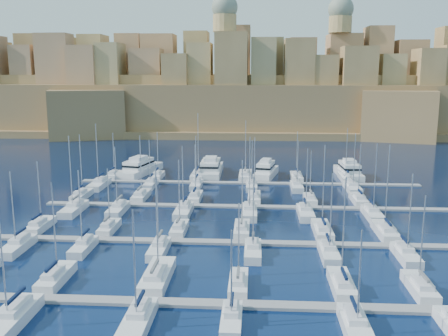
# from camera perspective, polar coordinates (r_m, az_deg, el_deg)

# --- Properties ---
(ground) EXTENTS (600.00, 600.00, 0.00)m
(ground) POSITION_cam_1_polar(r_m,az_deg,el_deg) (93.64, 2.49, -6.17)
(ground) COLOR black
(ground) RESTS_ON ground
(pontoon_near) EXTENTS (84.00, 2.00, 0.40)m
(pontoon_near) POSITION_cam_1_polar(r_m,az_deg,el_deg) (61.91, 1.79, -15.34)
(pontoon_near) COLOR slate
(pontoon_near) RESTS_ON ground
(pontoon_mid_near) EXTENTS (84.00, 2.00, 0.40)m
(pontoon_mid_near) POSITION_cam_1_polar(r_m,az_deg,el_deg) (82.19, 2.31, -8.51)
(pontoon_mid_near) COLOR slate
(pontoon_mid_near) RESTS_ON ground
(pontoon_mid_far) EXTENTS (84.00, 2.00, 0.40)m
(pontoon_mid_far) POSITION_cam_1_polar(r_m,az_deg,el_deg) (103.18, 2.60, -4.42)
(pontoon_mid_far) COLOR slate
(pontoon_mid_far) RESTS_ON ground
(pontoon_far) EXTENTS (84.00, 2.00, 0.40)m
(pontoon_far) POSITION_cam_1_polar(r_m,az_deg,el_deg) (124.52, 2.80, -1.73)
(pontoon_far) COLOR slate
(pontoon_far) RESTS_ON ground
(sailboat_1) EXTENTS (2.64, 8.81, 13.80)m
(sailboat_1) POSITION_cam_1_polar(r_m,az_deg,el_deg) (71.47, -18.66, -11.73)
(sailboat_1) COLOR silver
(sailboat_1) RESTS_ON ground
(sailboat_2) EXTENTS (3.29, 10.98, 16.34)m
(sailboat_2) POSITION_cam_1_polar(r_m,az_deg,el_deg) (68.62, -7.63, -12.16)
(sailboat_2) COLOR silver
(sailboat_2) RESTS_ON ground
(sailboat_3) EXTENTS (2.41, 8.02, 11.57)m
(sailboat_3) POSITION_cam_1_polar(r_m,az_deg,el_deg) (66.13, 1.66, -13.05)
(sailboat_3) COLOR silver
(sailboat_3) RESTS_ON ground
(sailboat_4) EXTENTS (2.71, 9.02, 15.00)m
(sailboat_4) POSITION_cam_1_polar(r_m,az_deg,el_deg) (67.49, 13.31, -12.81)
(sailboat_4) COLOR silver
(sailboat_4) RESTS_ON ground
(sailboat_5) EXTENTS (2.58, 8.60, 12.91)m
(sailboat_5) POSITION_cam_1_polar(r_m,az_deg,el_deg) (69.62, 21.49, -12.56)
(sailboat_5) COLOR silver
(sailboat_5) RESTS_ON ground
(sailboat_7) EXTENTS (3.20, 10.67, 17.77)m
(sailboat_7) POSITION_cam_1_polar(r_m,az_deg,el_deg) (62.16, -23.17, -15.57)
(sailboat_7) COLOR silver
(sailboat_7) RESTS_ON ground
(sailboat_8) EXTENTS (2.81, 9.35, 13.82)m
(sailboat_8) POSITION_cam_1_polar(r_m,az_deg,el_deg) (58.10, -9.81, -16.78)
(sailboat_8) COLOR silver
(sailboat_8) RESTS_ON ground
(sailboat_9) EXTENTS (2.26, 7.54, 11.50)m
(sailboat_9) POSITION_cam_1_polar(r_m,az_deg,el_deg) (57.55, 0.86, -16.93)
(sailboat_9) COLOR silver
(sailboat_9) RESTS_ON ground
(sailboat_10) EXTENTS (2.72, 9.07, 12.06)m
(sailboat_10) POSITION_cam_1_polar(r_m,az_deg,el_deg) (57.88, 14.82, -17.14)
(sailboat_10) COLOR silver
(sailboat_10) RESTS_ON ground
(sailboat_12) EXTENTS (2.58, 8.58, 12.52)m
(sailboat_12) POSITION_cam_1_polar(r_m,az_deg,el_deg) (94.86, -20.26, -6.18)
(sailboat_12) COLOR silver
(sailboat_12) RESTS_ON ground
(sailboat_13) EXTENTS (2.35, 7.85, 11.45)m
(sailboat_13) POSITION_cam_1_polar(r_m,az_deg,el_deg) (90.24, -13.00, -6.65)
(sailboat_13) COLOR silver
(sailboat_13) RESTS_ON ground
(sailboat_14) EXTENTS (2.40, 8.00, 13.14)m
(sailboat_14) POSITION_cam_1_polar(r_m,az_deg,el_deg) (87.61, -5.13, -6.93)
(sailboat_14) COLOR silver
(sailboat_14) RESTS_ON ground
(sailboat_15) EXTENTS (2.62, 8.73, 13.10)m
(sailboat_15) POSITION_cam_1_polar(r_m,az_deg,el_deg) (87.00, 2.05, -7.02)
(sailboat_15) COLOR silver
(sailboat_15) RESTS_ON ground
(sailboat_16) EXTENTS (2.89, 9.63, 15.80)m
(sailboat_16) POSITION_cam_1_polar(r_m,az_deg,el_deg) (88.16, 11.17, -6.96)
(sailboat_16) COLOR silver
(sailboat_16) RESTS_ON ground
(sailboat_17) EXTENTS (2.94, 9.79, 15.90)m
(sailboat_17) POSITION_cam_1_polar(r_m,az_deg,el_deg) (90.28, 17.96, -6.87)
(sailboat_17) COLOR silver
(sailboat_17) RESTS_ON ground
(sailboat_18) EXTENTS (2.67, 8.90, 13.07)m
(sailboat_18) POSITION_cam_1_polar(r_m,az_deg,el_deg) (85.42, -22.51, -8.23)
(sailboat_18) COLOR silver
(sailboat_18) RESTS_ON ground
(sailboat_19) EXTENTS (2.42, 8.05, 13.29)m
(sailboat_19) POSITION_cam_1_polar(r_m,az_deg,el_deg) (81.83, -15.76, -8.63)
(sailboat_19) COLOR silver
(sailboat_19) RESTS_ON ground
(sailboat_20) EXTENTS (2.51, 8.38, 12.41)m
(sailboat_20) POSITION_cam_1_polar(r_m,az_deg,el_deg) (78.60, -7.44, -9.13)
(sailboat_20) COLOR silver
(sailboat_20) RESTS_ON ground
(sailboat_21) EXTENTS (2.52, 8.41, 12.74)m
(sailboat_21) POSITION_cam_1_polar(r_m,az_deg,el_deg) (77.21, 3.32, -9.43)
(sailboat_21) COLOR silver
(sailboat_21) RESTS_ON ground
(sailboat_22) EXTENTS (2.56, 8.52, 13.43)m
(sailboat_22) POSITION_cam_1_polar(r_m,az_deg,el_deg) (77.96, 11.88, -9.44)
(sailboat_22) COLOR silver
(sailboat_22) RESTS_ON ground
(sailboat_23) EXTENTS (2.62, 8.72, 13.50)m
(sailboat_23) POSITION_cam_1_polar(r_m,az_deg,el_deg) (80.32, 20.07, -9.27)
(sailboat_23) COLOR silver
(sailboat_23) RESTS_ON ground
(sailboat_24) EXTENTS (2.63, 8.77, 14.43)m
(sailboat_24) POSITION_cam_1_polar(r_m,az_deg,el_deg) (114.69, -15.96, -2.98)
(sailboat_24) COLOR silver
(sailboat_24) RESTS_ON ground
(sailboat_25) EXTENTS (2.71, 9.05, 14.33)m
(sailboat_25) POSITION_cam_1_polar(r_m,az_deg,el_deg) (111.10, -9.46, -3.15)
(sailboat_25) COLOR silver
(sailboat_25) RESTS_ON ground
(sailboat_26) EXTENTS (2.52, 8.39, 12.54)m
(sailboat_26) POSITION_cam_1_polar(r_m,az_deg,el_deg) (108.72, -3.30, -3.34)
(sailboat_26) COLOR silver
(sailboat_26) RESTS_ON ground
(sailboat_27) EXTENTS (2.68, 8.93, 14.10)m
(sailboat_27) POSITION_cam_1_polar(r_m,az_deg,el_deg) (108.20, 3.46, -3.40)
(sailboat_27) COLOR silver
(sailboat_27) RESTS_ON ground
(sailboat_28) EXTENTS (2.36, 7.85, 11.49)m
(sailboat_28) POSITION_cam_1_polar(r_m,az_deg,el_deg) (108.34, 9.81, -3.54)
(sailboat_28) COLOR silver
(sailboat_28) RESTS_ON ground
(sailboat_29) EXTENTS (2.65, 8.82, 12.93)m
(sailboat_29) POSITION_cam_1_polar(r_m,az_deg,el_deg) (110.39, 15.13, -3.49)
(sailboat_29) COLOR silver
(sailboat_29) RESTS_ON ground
(sailboat_30) EXTENTS (2.99, 9.98, 15.77)m
(sailboat_30) POSITION_cam_1_polar(r_m,az_deg,el_deg) (103.77, -16.77, -4.48)
(sailboat_30) COLOR silver
(sailboat_30) RESTS_ON ground
(sailboat_31) EXTENTS (2.76, 9.20, 13.62)m
(sailboat_31) POSITION_cam_1_polar(r_m,az_deg,el_deg) (101.42, -12.01, -4.62)
(sailboat_31) COLOR silver
(sailboat_31) RESTS_ON ground
(sailboat_32) EXTENTS (2.94, 9.78, 13.94)m
(sailboat_32) POSITION_cam_1_polar(r_m,az_deg,el_deg) (98.45, -4.63, -4.88)
(sailboat_32) COLOR silver
(sailboat_32) RESTS_ON ground
(sailboat_33) EXTENTS (2.97, 9.90, 15.81)m
(sailboat_33) POSITION_cam_1_polar(r_m,az_deg,el_deg) (97.41, 2.92, -5.02)
(sailboat_33) COLOR silver
(sailboat_33) RESTS_ON ground
(sailboat_34) EXTENTS (2.85, 9.49, 13.67)m
(sailboat_34) POSITION_cam_1_polar(r_m,az_deg,el_deg) (98.10, 9.28, -5.05)
(sailboat_34) COLOR silver
(sailboat_34) RESTS_ON ground
(sailboat_35) EXTENTS (2.78, 9.26, 14.75)m
(sailboat_35) POSITION_cam_1_polar(r_m,az_deg,el_deg) (100.28, 16.60, -5.02)
(sailboat_35) COLOR silver
(sailboat_35) RESTS_ON ground
(sailboat_36) EXTENTS (2.38, 7.93, 12.17)m
(sailboat_36) POSITION_cam_1_polar(r_m,az_deg,el_deg) (134.38, -12.47, -0.80)
(sailboat_36) COLOR silver
(sailboat_36) RESTS_ON ground
(sailboat_37) EXTENTS (2.40, 8.01, 12.50)m
(sailboat_37) POSITION_cam_1_polar(r_m,az_deg,el_deg) (131.67, -7.57, -0.87)
(sailboat_37) COLOR silver
(sailboat_37) RESTS_ON ground
(sailboat_38) EXTENTS (3.19, 10.62, 17.24)m
(sailboat_38) POSITION_cam_1_polar(r_m,az_deg,el_deg) (131.28, -2.98, -0.80)
(sailboat_38) COLOR silver
(sailboat_38) RESTS_ON ground
(sailboat_39) EXTENTS (3.22, 10.72, 15.47)m
(sailboat_39) POSITION_cam_1_polar(r_m,az_deg,el_deg) (130.50, 2.45, -0.87)
(sailboat_39) COLOR silver
(sailboat_39) RESTS_ON ground
(sailboat_40) EXTENTS (2.84, 9.45, 12.86)m
(sailboat_40) POSITION_cam_1_polar(r_m,az_deg,el_deg) (130.31, 8.28, -1.01)
(sailboat_40) COLOR silver
(sailboat_40) RESTS_ON ground
(sailboat_41) EXTENTS (2.82, 9.38, 13.76)m
(sailboat_41) POSITION_cam_1_polar(r_m,az_deg,el_deg) (131.91, 13.74, -1.07)
(sailboat_41) COLOR silver
(sailboat_41) RESTS_ON ground
(sailboat_42) EXTENTS (3.13, 10.42, 15.82)m
(sailboat_42) POSITION_cam_1_polar(r_m,az_deg,el_deg) (124.28, -14.06, -1.80)
(sailboat_42) COLOR silver
(sailboat_42) RESTS_ON ground
(sailboat_43) EXTENTS (2.41, 8.04, 11.88)m
(sailboat_43) POSITION_cam_1_polar(r_m,az_deg,el_deg) (122.24, -8.37, -1.83)
(sailboat_43) COLOR silver
(sailboat_43) RESTS_ON ground
(sailboat_44) EXTENTS (2.50, 8.34, 12.98)m
(sailboat_44) POSITION_cam_1_polar(r_m,az_deg,el_deg) (120.28, -3.17, -1.93)
(sailboat_44) COLOR silver
(sailboat_44) RESTS_ON ground
(sailboat_45) EXTENTS (2.63, 8.75, 12.11)m
(sailboat_45) POSITION_cam_1_polar(r_m,az_deg,el_deg) (119.26, 3.19, -2.04)
(sailboat_45) COLOR silver
(sailboat_45) RESTS_ON ground
(sailboat_46) EXTENTS (2.65, 8.84, 12.12)m
(sailboat_46) POSITION_cam_1_polar(r_m,az_deg,el_deg) (119.63, 8.31, -2.10)
(sailboat_46) COLOR silver
(sailboat_46) RESTS_ON ground
(sailboat_47) EXTENTS (2.94, 9.79, 13.97)m
(sailboat_47) POSITION_cam_1_polar(r_m,az_deg,el_deg) (120.94, 14.47, -2.19)
(sailboat_47) COLOR silver
(sailboat_47) RESTS_ON ground
(motor_yacht_a) EXTENTS (9.49, 18.71, 5.25)m
(motor_yacht_a) POSITION_cam_1_polar(r_m,az_deg,el_deg) (137.74, -9.60, 0.02)
(motor_yacht_a) COLOR silver
(motor_yacht_a) RESTS_ON ground
(motor_yacht_b) EXTENTS (5.70, 18.64, 5.25)m
(motor_yacht_b) POSITION_cam_1_polar(r_m,az_deg,el_deg) (134.94, -1.52, -0.05)
(motor_yacht_b) COLOR silver
(motor_yacht_b) RESTS_ON ground
(motor_yacht_c) EXTENTS (7.10, 14.75, 5.25)m
(motor_yacht_c) POSITION_cam_1_polar(r_m,az_deg,el_deg) (132.35, 4.82, -0.31)
(motor_yacht_c) COLOR silver
(motor_yacht_c) RESTS_ON ground
(motor_yacht_d) EXTENTS (5.51, 16.20, 5.25)m
(motor_yacht_d) POSITION_cam_1_polar(r_m,az_deg,el_deg) (135.43, 14.06, -0.34)
(motor_yacht_d) COLOR silver
(motor_yacht_d) RESTS_ON ground
(fortified_city) EXTENTS (460.00, 108.95, 59.52)m
(fortified_city) POSITION_cam_1_polar(r_m,az_deg,el_deg) (245.04, 3.25, 8.00)
(fortified_city) COLOR brown
(fortified_city) RESTS_ON ground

